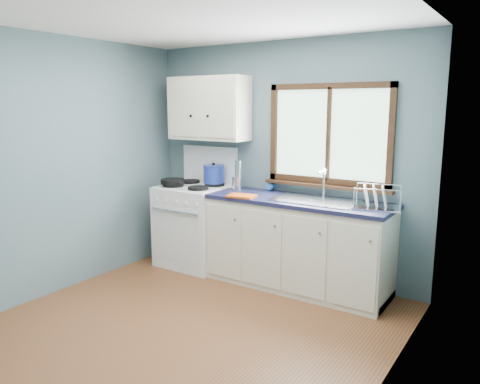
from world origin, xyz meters
The scene contains 18 objects.
floor centered at (0.00, 0.00, -0.01)m, with size 3.20×3.60×0.02m, color brown.
ceiling centered at (0.00, 0.00, 2.51)m, with size 3.20×3.60×0.02m, color white.
wall_back centered at (0.00, 1.81, 1.25)m, with size 3.20×0.02×2.50m, color slate.
wall_left centered at (-1.61, 0.00, 1.25)m, with size 0.02×3.60×2.50m, color slate.
wall_right centered at (1.61, 0.00, 1.25)m, with size 0.02×3.60×2.50m, color slate.
gas_range centered at (-0.95, 1.47, 0.49)m, with size 0.76×0.69×1.36m.
base_cabinets centered at (0.36, 1.49, 0.41)m, with size 1.85×0.60×0.88m.
countertop centered at (0.36, 1.49, 0.90)m, with size 1.89×0.64×0.04m, color black.
sink centered at (0.54, 1.49, 0.86)m, with size 0.84×0.46×0.44m.
window centered at (0.54, 1.77, 1.48)m, with size 1.36×0.10×1.03m.
upper_cabinets centered at (-0.85, 1.63, 1.80)m, with size 0.95×0.35×0.70m.
skillet centered at (-1.14, 1.31, 0.99)m, with size 0.43×0.35×0.05m.
stockpot centered at (-0.78, 1.61, 1.07)m, with size 0.31×0.31×0.24m.
utensil_crock centered at (-0.44, 1.59, 0.99)m, with size 0.13×0.13×0.36m.
thermos centered at (-0.44, 1.61, 1.08)m, with size 0.08×0.08×0.32m, color silver.
soap_bottle centered at (-0.12, 1.71, 1.04)m, with size 0.09×0.09×0.23m, color #3070C3.
dish_towel centered at (-0.17, 1.27, 0.93)m, with size 0.27×0.19×0.02m, color #CC4E0F.
dish_rack centered at (1.13, 1.50, 0.98)m, with size 0.48×0.41×0.21m.
Camera 1 is at (2.37, -2.62, 1.83)m, focal length 35.00 mm.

